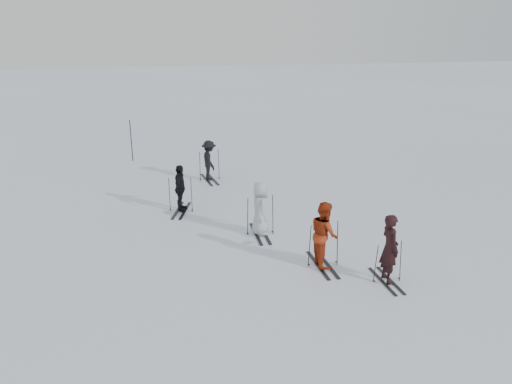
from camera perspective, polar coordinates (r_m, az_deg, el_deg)
ground at (r=15.99m, az=0.66°, el=-4.54°), size 120.00×120.00×0.00m
skier_near_dark at (r=13.15m, az=15.01°, el=-6.34°), size 0.47×0.68×1.82m
skier_red at (r=13.65m, az=7.79°, el=-4.87°), size 0.73×0.91×1.82m
skier_grey at (r=15.49m, az=0.49°, el=-1.95°), size 0.55×0.84×1.70m
skier_uphill_left at (r=17.59m, az=-8.66°, el=0.35°), size 0.64×1.04×1.65m
skier_uphill_far at (r=20.95m, az=-5.37°, el=3.57°), size 0.79×1.16×1.66m
skis_near_dark at (r=13.30m, az=14.88°, el=-7.70°), size 1.58×0.89×1.13m
skis_red at (r=13.75m, az=7.74°, el=-5.86°), size 1.83×1.02×1.31m
skis_grey at (r=15.57m, az=0.49°, el=-2.62°), size 1.81×0.97×1.31m
skis_uphill_left at (r=17.65m, az=-8.63°, el=-0.22°), size 1.93×1.35×1.28m
skis_uphill_far at (r=21.00m, az=-5.35°, el=3.12°), size 1.95×1.25×1.32m
piste_marker at (r=24.46m, az=-14.07°, el=5.72°), size 0.06×0.06×1.98m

